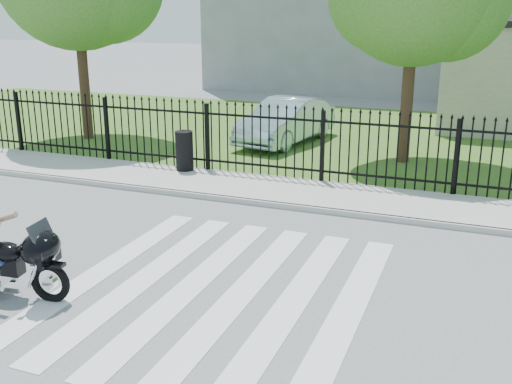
% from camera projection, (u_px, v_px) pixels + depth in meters
% --- Properties ---
extents(ground, '(120.00, 120.00, 0.00)m').
position_uv_depth(ground, '(216.00, 290.00, 9.00)').
color(ground, slate).
rests_on(ground, ground).
extents(crosswalk, '(5.00, 5.50, 0.01)m').
position_uv_depth(crosswalk, '(216.00, 289.00, 9.00)').
color(crosswalk, silver).
rests_on(crosswalk, ground).
extents(sidewalk, '(40.00, 2.00, 0.12)m').
position_uv_depth(sidewalk, '(309.00, 194.00, 13.44)').
color(sidewalk, '#ADAAA3').
rests_on(sidewalk, ground).
extents(curb, '(40.00, 0.12, 0.12)m').
position_uv_depth(curb, '(296.00, 207.00, 12.55)').
color(curb, '#ADAAA3').
rests_on(curb, ground).
extents(grass_strip, '(40.00, 12.00, 0.02)m').
position_uv_depth(grass_strip, '(369.00, 137.00, 19.70)').
color(grass_strip, '#365E20').
rests_on(grass_strip, ground).
extents(iron_fence, '(26.00, 0.04, 1.80)m').
position_uv_depth(iron_fence, '(322.00, 148.00, 14.09)').
color(iron_fence, black).
rests_on(iron_fence, ground).
extents(parked_car, '(2.19, 4.38, 1.38)m').
position_uv_depth(parked_car, '(286.00, 121.00, 18.64)').
color(parked_car, '#ADCBD9').
rests_on(parked_car, grass_strip).
extents(litter_bin, '(0.55, 0.55, 0.99)m').
position_uv_depth(litter_bin, '(184.00, 151.00, 15.12)').
color(litter_bin, black).
rests_on(litter_bin, sidewalk).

